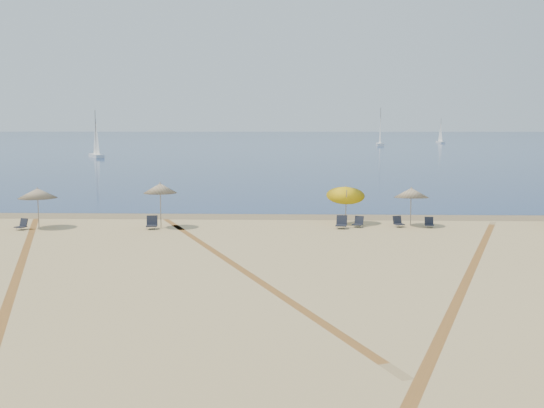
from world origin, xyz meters
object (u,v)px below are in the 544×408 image
(sailboat_0, at_px, (96,143))
(chair_1, at_px, (22,225))
(umbrella_1, at_px, (38,193))
(umbrella_3, at_px, (346,191))
(sailboat_2, at_px, (380,134))
(sailboat_1, at_px, (441,136))
(chair_2, at_px, (152,223))
(chair_6, at_px, (429,223))
(chair_4, at_px, (358,222))
(umbrella_4, at_px, (411,193))
(chair_5, at_px, (398,222))
(chair_3, at_px, (341,223))
(umbrella_2, at_px, (160,188))

(sailboat_0, bearing_deg, chair_1, -106.74)
(umbrella_1, relative_size, umbrella_3, 0.88)
(sailboat_2, bearing_deg, sailboat_1, 52.52)
(chair_2, distance_m, chair_6, 15.77)
(umbrella_3, relative_size, sailboat_1, 0.36)
(chair_4, bearing_deg, sailboat_1, 100.72)
(sailboat_0, height_order, sailboat_2, sailboat_2)
(umbrella_1, bearing_deg, umbrella_3, 6.39)
(sailboat_0, xyz_separation_m, sailboat_1, (77.01, 82.82, -0.24))
(umbrella_4, bearing_deg, chair_2, -173.85)
(chair_5, bearing_deg, sailboat_0, 100.55)
(chair_6, distance_m, sailboat_2, 134.17)
(umbrella_1, height_order, sailboat_2, sailboat_2)
(umbrella_4, distance_m, sailboat_0, 83.95)
(chair_3, height_order, chair_6, chair_3)
(umbrella_3, height_order, chair_5, umbrella_3)
(umbrella_4, distance_m, sailboat_1, 160.41)
(chair_6, bearing_deg, chair_2, -171.40)
(sailboat_0, height_order, sailboat_1, sailboat_0)
(umbrella_3, xyz_separation_m, umbrella_4, (3.74, -0.55, -0.02))
(umbrella_2, relative_size, chair_5, 3.54)
(umbrella_4, xyz_separation_m, chair_3, (-4.08, -1.07, -1.61))
(umbrella_3, height_order, chair_1, umbrella_3)
(umbrella_4, distance_m, chair_1, 22.15)
(chair_2, distance_m, sailboat_1, 165.91)
(chair_1, xyz_separation_m, chair_6, (22.95, 1.54, -0.01))
(chair_4, xyz_separation_m, sailboat_1, (39.39, 156.83, 1.93))
(umbrella_2, xyz_separation_m, chair_5, (13.59, 0.65, -1.98))
(umbrella_4, bearing_deg, sailboat_1, 76.92)
(umbrella_3, xyz_separation_m, chair_1, (-18.25, -2.66, -1.67))
(sailboat_1, bearing_deg, umbrella_1, -115.72)
(umbrella_1, distance_m, umbrella_2, 6.94)
(chair_4, xyz_separation_m, chair_6, (4.04, 0.02, -0.02))
(umbrella_4, height_order, chair_5, umbrella_4)
(umbrella_4, height_order, chair_6, umbrella_4)
(umbrella_4, xyz_separation_m, sailboat_2, (15.57, 132.78, 1.04))
(sailboat_0, bearing_deg, chair_4, -93.71)
(chair_3, xyz_separation_m, sailboat_1, (40.39, 157.31, 1.89))
(umbrella_2, relative_size, sailboat_2, 0.26)
(umbrella_4, bearing_deg, chair_1, -174.52)
(chair_2, bearing_deg, sailboat_2, 69.33)
(chair_6, xyz_separation_m, sailboat_2, (14.61, 133.35, 2.71))
(chair_5, xyz_separation_m, sailboat_0, (-39.92, 73.84, 2.18))
(chair_6, xyz_separation_m, sailboat_0, (-41.66, 73.99, 2.19))
(chair_1, distance_m, chair_2, 7.23)
(chair_1, relative_size, sailboat_0, 0.09)
(sailboat_1, distance_m, sailboat_2, 31.33)
(chair_2, bearing_deg, chair_4, -3.00)
(chair_3, relative_size, chair_4, 1.04)
(chair_2, bearing_deg, umbrella_3, 3.06)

